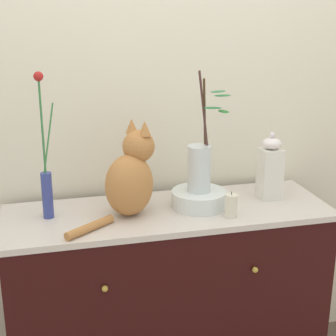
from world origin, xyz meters
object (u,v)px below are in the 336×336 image
at_px(jar_lidded_porcelain, 270,169).
at_px(candle_pillar, 231,206).
at_px(vase_slim_green, 46,178).
at_px(cat_sitting, 131,177).
at_px(vase_glass_clear, 200,165).
at_px(bowl_porcelain, 199,199).
at_px(sideboard, 168,302).

relative_size(jar_lidded_porcelain, candle_pillar, 2.76).
xyz_separation_m(vase_slim_green, jar_lidded_porcelain, (0.94, -0.00, -0.03)).
xyz_separation_m(cat_sitting, candle_pillar, (0.38, -0.13, -0.11)).
bearing_deg(vase_slim_green, vase_glass_clear, -2.90).
bearing_deg(vase_glass_clear, candle_pillar, -56.76).
relative_size(cat_sitting, vase_glass_clear, 0.81).
relative_size(bowl_porcelain, candle_pillar, 2.13).
height_order(vase_glass_clear, jar_lidded_porcelain, vase_glass_clear).
bearing_deg(cat_sitting, vase_slim_green, 173.07).
relative_size(vase_slim_green, candle_pillar, 5.40).
distance_m(sideboard, bowl_porcelain, 0.49).
relative_size(vase_glass_clear, jar_lidded_porcelain, 1.71).
bearing_deg(vase_glass_clear, bowl_porcelain, 146.55).
relative_size(vase_slim_green, vase_glass_clear, 1.15).
distance_m(sideboard, vase_slim_green, 0.77).
xyz_separation_m(sideboard, candle_pillar, (0.22, -0.13, 0.48)).
bearing_deg(bowl_porcelain, jar_lidded_porcelain, 4.98).
bearing_deg(cat_sitting, candle_pillar, -18.63).
bearing_deg(vase_slim_green, sideboard, -4.12).
bearing_deg(jar_lidded_porcelain, vase_slim_green, 179.95).
xyz_separation_m(bowl_porcelain, candle_pillar, (0.09, -0.14, 0.01)).
bearing_deg(vase_slim_green, bowl_porcelain, -2.76).
xyz_separation_m(cat_sitting, bowl_porcelain, (0.29, 0.01, -0.12)).
distance_m(cat_sitting, vase_slim_green, 0.33).
bearing_deg(candle_pillar, vase_slim_green, 166.63).
xyz_separation_m(sideboard, vase_glass_clear, (0.14, 0.00, 0.62)).
bearing_deg(vase_slim_green, cat_sitting, -6.93).
bearing_deg(cat_sitting, bowl_porcelain, 1.99).
distance_m(sideboard, jar_lidded_porcelain, 0.73).
distance_m(vase_slim_green, bowl_porcelain, 0.62).
height_order(vase_slim_green, candle_pillar, vase_slim_green).
distance_m(cat_sitting, bowl_porcelain, 0.31).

